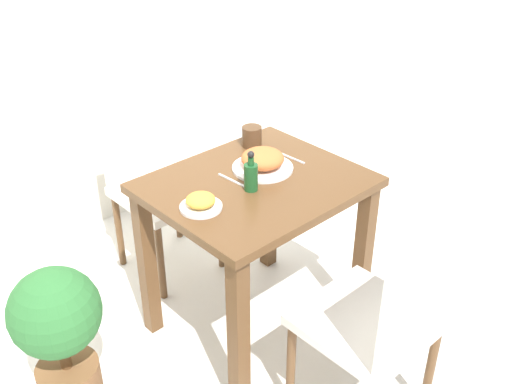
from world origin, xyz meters
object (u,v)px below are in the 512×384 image
sauce_bottle (251,175)px  potted_plant_left (60,336)px  chair_near (387,317)px  food_plate (263,161)px  side_plate (201,203)px  drink_cup (252,136)px  chair_far (156,173)px

sauce_bottle → potted_plant_left: bearing=170.2°
chair_near → sauce_bottle: sauce_bottle is taller
chair_near → food_plate: 0.79m
side_plate → sauce_bottle: bearing=-5.6°
drink_cup → potted_plant_left: size_ratio=0.13×
chair_near → potted_plant_left: chair_near is taller
potted_plant_left → drink_cup: bearing=7.9°
side_plate → drink_cup: drink_cup is taller
chair_far → side_plate: bearing=-110.6°
chair_near → sauce_bottle: size_ratio=5.47×
drink_cup → sauce_bottle: sauce_bottle is taller
chair_far → food_plate: size_ratio=3.59×
drink_cup → chair_near: bearing=-104.2°
side_plate → potted_plant_left: bearing=168.5°
chair_far → potted_plant_left: size_ratio=1.35×
chair_near → food_plate: bearing=-99.2°
food_plate → sauce_bottle: sauce_bottle is taller
food_plate → sauce_bottle: 0.17m
side_plate → sauce_bottle: 0.23m
food_plate → sauce_bottle: size_ratio=1.52×
drink_cup → sauce_bottle: size_ratio=0.55×
sauce_bottle → chair_near: bearing=-87.6°
side_plate → drink_cup: bearing=27.9°
chair_near → side_plate: size_ratio=5.75×
food_plate → chair_far: bearing=99.3°
chair_far → food_plate: chair_far is taller
drink_cup → side_plate: bearing=-152.1°
drink_cup → potted_plant_left: bearing=-172.1°
side_plate → sauce_bottle: size_ratio=0.95×
chair_near → side_plate: bearing=-69.3°
chair_near → potted_plant_left: size_ratio=1.35×
chair_near → chair_far: 1.37m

